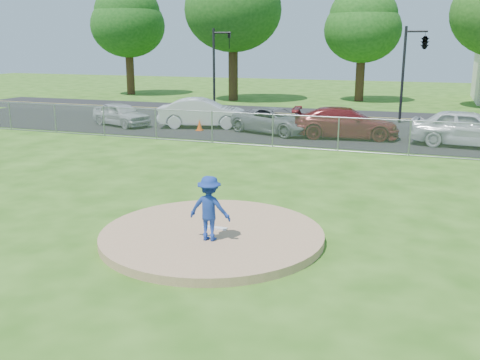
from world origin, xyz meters
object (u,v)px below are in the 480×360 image
object	(u,v)px
pitcher	(210,208)
parked_car_pearl	(467,128)
parked_car_white	(203,113)
parked_car_darkred	(345,123)
traffic_cone	(199,125)
traffic_signal_left	(217,63)
traffic_signal_center	(423,44)
tree_far_left	(127,16)
parked_car_silver	(121,114)
parked_car_gray	(275,121)
tree_center	(363,20)

from	to	relation	value
pitcher	parked_car_pearl	xyz separation A→B (m)	(6.21, 15.65, -0.10)
parked_car_white	parked_car_darkred	world-z (taller)	parked_car_white
traffic_cone	parked_car_white	distance (m)	1.27
parked_car_white	parked_car_pearl	size ratio (longest dim) A/B	1.00
traffic_signal_left	traffic_signal_center	bearing A→B (deg)	-0.00
traffic_signal_left	parked_car_white	xyz separation A→B (m)	(1.38, -5.64, -2.54)
tree_far_left	traffic_signal_left	size ratio (longest dim) A/B	1.92
tree_far_left	parked_car_pearl	size ratio (longest dim) A/B	2.16
tree_far_left	traffic_cone	distance (m)	24.16
traffic_signal_left	parked_car_silver	xyz separation A→B (m)	(-3.32, -6.63, -2.68)
traffic_signal_center	parked_car_darkred	world-z (taller)	traffic_signal_center
pitcher	parked_car_white	size ratio (longest dim) A/B	0.31
parked_car_silver	parked_car_white	xyz separation A→B (m)	(4.71, 1.00, 0.15)
parked_car_pearl	traffic_signal_center	bearing A→B (deg)	25.32
parked_car_silver	parked_car_gray	distance (m)	9.13
pitcher	parked_car_white	xyz separation A→B (m)	(-7.55, 16.90, -0.13)
pitcher	parked_car_pearl	world-z (taller)	pitcher
parked_car_silver	parked_car_white	distance (m)	4.81
traffic_signal_left	parked_car_pearl	bearing A→B (deg)	-24.45
tree_far_left	tree_center	xyz separation A→B (m)	(21.00, 1.00, -0.59)
tree_center	parked_car_gray	bearing A→B (deg)	-96.14
traffic_signal_center	parked_car_white	xyz separation A→B (m)	(-11.35, -5.64, -3.79)
traffic_cone	parked_car_gray	distance (m)	4.18
traffic_signal_left	parked_car_gray	xyz separation A→B (m)	(5.80, -6.24, -2.69)
traffic_cone	tree_center	bearing A→B (deg)	72.02
traffic_signal_left	parked_car_silver	bearing A→B (deg)	-116.61
traffic_cone	parked_car_pearl	world-z (taller)	parked_car_pearl
traffic_signal_center	pitcher	xyz separation A→B (m)	(-3.80, -22.54, -3.66)
traffic_signal_left	pitcher	bearing A→B (deg)	-68.38
traffic_signal_left	traffic_cone	xyz separation A→B (m)	(1.67, -6.77, -3.05)
tree_far_left	traffic_cone	bearing A→B (deg)	-50.01
parked_car_pearl	traffic_signal_left	bearing A→B (deg)	71.56
traffic_signal_center	traffic_cone	world-z (taller)	traffic_signal_center
tree_center	tree_far_left	bearing A→B (deg)	-177.27
tree_center	parked_car_gray	size ratio (longest dim) A/B	2.05
traffic_signal_left	parked_car_silver	world-z (taller)	traffic_signal_left
traffic_signal_left	parked_car_gray	distance (m)	8.93
parked_car_gray	parked_car_white	bearing A→B (deg)	103.51
parked_car_silver	traffic_signal_left	bearing A→B (deg)	-5.42
pitcher	tree_center	bearing A→B (deg)	-89.55
traffic_cone	parked_car_darkred	xyz separation A→B (m)	(7.85, 0.31, 0.46)
tree_center	parked_car_silver	bearing A→B (deg)	-120.75
tree_far_left	pitcher	bearing A→B (deg)	-56.53
pitcher	parked_car_silver	world-z (taller)	pitcher
parked_car_white	parked_car_darkred	xyz separation A→B (m)	(8.13, -0.82, -0.05)
parked_car_darkred	parked_car_pearl	bearing A→B (deg)	-101.81
parked_car_silver	parked_car_gray	bearing A→B (deg)	-66.34
parked_car_pearl	traffic_cone	bearing A→B (deg)	95.52
traffic_signal_center	parked_car_gray	world-z (taller)	traffic_signal_center
tree_far_left	parked_car_gray	world-z (taller)	tree_far_left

